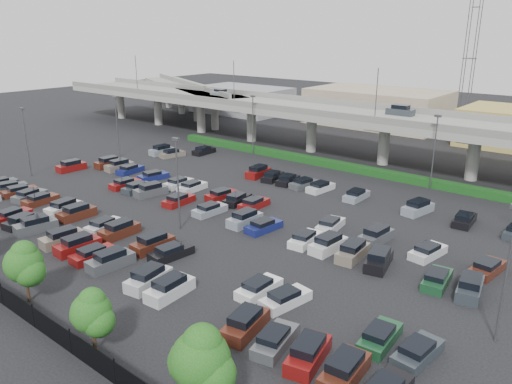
% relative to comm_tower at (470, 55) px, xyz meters
% --- Properties ---
extents(ground, '(280.00, 280.00, 0.00)m').
position_rel_comm_tower_xyz_m(ground, '(-4.00, -74.00, -15.61)').
color(ground, black).
extents(overpass, '(150.00, 13.00, 15.80)m').
position_rel_comm_tower_xyz_m(overpass, '(-4.21, -41.99, -8.64)').
color(overpass, gray).
rests_on(overpass, ground).
extents(on_ramp, '(50.93, 30.13, 8.80)m').
position_rel_comm_tower_xyz_m(on_ramp, '(-56.10, -30.95, -8.76)').
color(on_ramp, gray).
rests_on(on_ramp, ground).
extents(hedge, '(66.00, 1.60, 1.10)m').
position_rel_comm_tower_xyz_m(hedge, '(-4.00, -49.00, -15.06)').
color(hedge, '#123F15').
rests_on(hedge, ground).
extents(tree_row, '(65.07, 3.66, 5.94)m').
position_rel_comm_tower_xyz_m(tree_row, '(-3.30, -100.53, -12.09)').
color(tree_row, '#332316').
rests_on(tree_row, ground).
extents(parked_cars, '(62.79, 41.57, 1.67)m').
position_rel_comm_tower_xyz_m(parked_cars, '(-3.60, -78.89, -14.99)').
color(parked_cars, silver).
rests_on(parked_cars, ground).
extents(light_poles, '(66.90, 48.38, 10.30)m').
position_rel_comm_tower_xyz_m(light_poles, '(-8.12, -72.00, -9.37)').
color(light_poles, '#48474C').
rests_on(light_poles, ground).
extents(distant_buildings, '(138.00, 24.00, 9.00)m').
position_rel_comm_tower_xyz_m(distant_buildings, '(8.38, -12.19, -11.87)').
color(distant_buildings, gray).
rests_on(distant_buildings, ground).
extents(comm_tower, '(2.40, 2.40, 30.00)m').
position_rel_comm_tower_xyz_m(comm_tower, '(0.00, 0.00, 0.00)').
color(comm_tower, '#48474C').
rests_on(comm_tower, ground).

